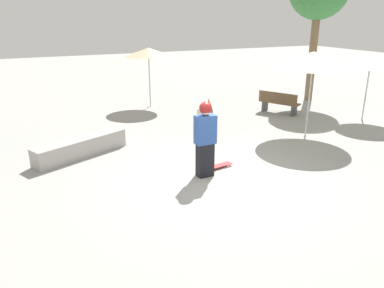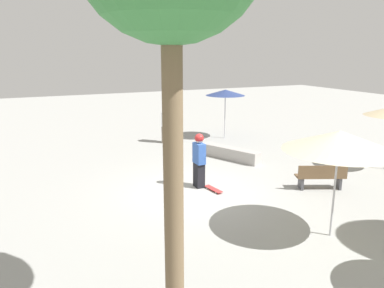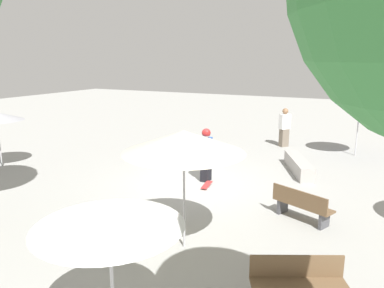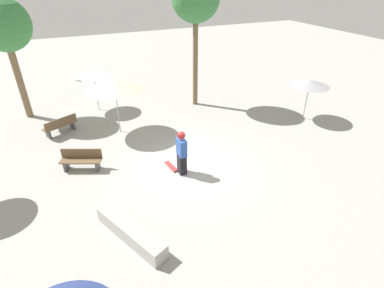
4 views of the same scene
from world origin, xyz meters
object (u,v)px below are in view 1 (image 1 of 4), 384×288
Objects in this scene: skater_main at (205,137)px; shade_umbrella_tan at (149,52)px; shade_umbrella_cream at (313,59)px; shade_umbrella_white at (371,62)px; skateboard at (218,166)px; bench_near at (279,103)px; concrete_ledge at (81,147)px; bench_far at (206,116)px.

skater_main is 0.75× the size of shade_umbrella_tan.
shade_umbrella_cream is 1.14× the size of shade_umbrella_white.
bench_near is (-4.84, -3.86, 0.37)m from skateboard.
concrete_ledge is 10.23m from shade_umbrella_white.
skateboard is 0.31× the size of concrete_ledge.
skateboard is 0.34× the size of shade_umbrella_tan.
bench_near is 0.71× the size of shade_umbrella_white.
skater_main is at bearing 14.98° from shade_umbrella_white.
shade_umbrella_tan is (-3.66, -4.76, 2.00)m from concrete_ledge.
shade_umbrella_cream is (-4.42, -1.48, 1.42)m from skater_main.
shade_umbrella_white is at bearing 4.92° from skateboard.
bench_near is at bearing 141.95° from shade_umbrella_tan.
bench_far reaches higher than concrete_ledge.
skateboard is at bearing 13.96° from shade_umbrella_white.
bench_far is (-1.33, -3.27, 0.37)m from skateboard.
concrete_ledge is 7.31m from shade_umbrella_cream.
shade_umbrella_white is (-3.16, -0.55, -0.28)m from shade_umbrella_cream.
bench_far is at bearing -38.70° from shade_umbrella_cream.
skater_main is 7.60m from shade_umbrella_tan.
concrete_ledge is 1.64× the size of bench_near.
bench_near is at bearing -43.50° from shade_umbrella_white.
concrete_ledge is 1.16× the size of shade_umbrella_white.
bench_near is 0.62× the size of shade_umbrella_cream.
shade_umbrella_white is at bearing -170.18° from shade_umbrella_cream.
shade_umbrella_cream reaches higher than concrete_ledge.
skateboard is at bearing -178.60° from bench_far.
shade_umbrella_tan is (4.17, -3.26, 1.82)m from bench_near.
skateboard is at bearing -77.37° from bench_near.
shade_umbrella_white reaches higher than skater_main.
skater_main is 3.68m from concrete_ledge.
bench_far is (-1.85, -3.54, -0.56)m from skater_main.
concrete_ledge reaches higher than skateboard.
bench_near is at bearing -56.89° from bench_far.
bench_near is (-5.36, -4.13, -0.56)m from skater_main.
skater_main reaches higher than skateboard.
shade_umbrella_tan is at bearing 33.23° from bench_far.
concrete_ledge is 6.32m from shade_umbrella_tan.
skater_main is 0.69× the size of shade_umbrella_cream.
shade_umbrella_tan is (3.23, -5.92, -0.16)m from shade_umbrella_cream.
skater_main is at bearing 175.93° from bench_far.
skateboard is at bearing 17.22° from shade_umbrella_cream.
shade_umbrella_tan is (6.39, -5.37, 0.12)m from shade_umbrella_white.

